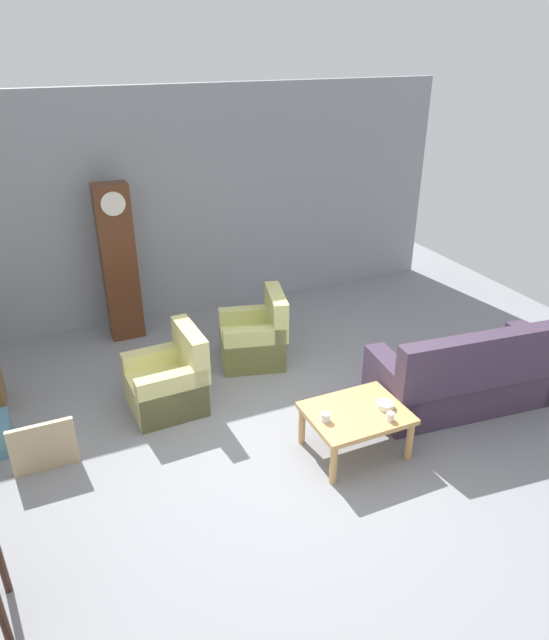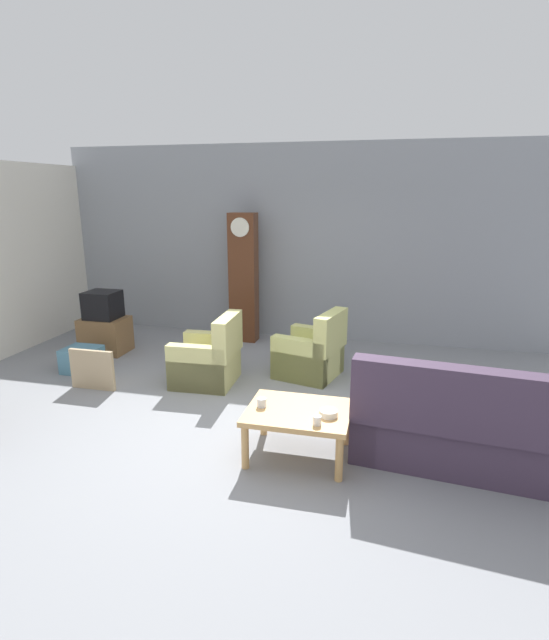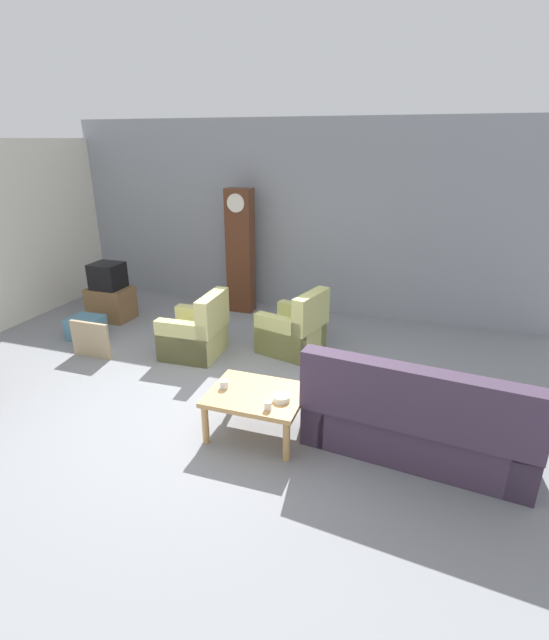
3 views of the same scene
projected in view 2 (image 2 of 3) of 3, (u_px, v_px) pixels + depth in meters
name	position (u px, v px, depth m)	size (l,w,h in m)	color
ground_plane	(239.00, 431.00, 5.06)	(10.40, 10.40, 0.00)	gray
garage_door_wall	(303.00, 244.00, 8.03)	(8.40, 0.16, 3.20)	gray
couch_floral	(472.00, 431.00, 4.33)	(2.18, 1.10, 1.04)	#423347
armchair_olive_near	(209.00, 361.00, 6.27)	(0.82, 0.79, 0.92)	#CCC67A
armchair_olive_far	(312.00, 354.00, 6.51)	(0.96, 0.93, 0.92)	#CCCE79
coffee_table_wood	(298.00, 416.00, 4.49)	(0.96, 0.76, 0.47)	tan
grandfather_clock	(244.00, 278.00, 7.90)	(0.44, 0.30, 2.12)	#562D19
tv_stand_cabinet	(106.00, 335.00, 7.51)	(0.68, 0.52, 0.55)	brown
tv_crt	(103.00, 305.00, 7.38)	(0.48, 0.44, 0.42)	black
framed_picture_leaning	(92.00, 370.00, 6.08)	(0.60, 0.05, 0.52)	tan
storage_box_blue	(82.00, 360.00, 6.71)	(0.47, 0.43, 0.34)	teal
cup_white_porcelain	(317.00, 420.00, 4.18)	(0.07, 0.07, 0.08)	white
cup_blue_rimmed	(262.00, 402.00, 4.53)	(0.09, 0.09, 0.08)	silver
bowl_white_stacked	(328.00, 413.00, 4.34)	(0.17, 0.17, 0.06)	white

